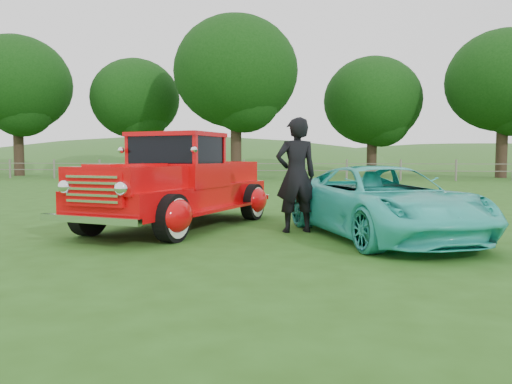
# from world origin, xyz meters

# --- Properties ---
(ground) EXTENTS (140.00, 140.00, 0.00)m
(ground) POSITION_xyz_m (0.00, 0.00, 0.00)
(ground) COLOR #264F15
(ground) RESTS_ON ground
(distant_hills) EXTENTS (116.00, 60.00, 18.00)m
(distant_hills) POSITION_xyz_m (-4.08, 59.46, -4.55)
(distant_hills) COLOR #2E6324
(distant_hills) RESTS_ON ground
(fence_line) EXTENTS (48.00, 0.12, 1.20)m
(fence_line) POSITION_xyz_m (0.00, 22.00, 0.60)
(fence_line) COLOR #6C685B
(fence_line) RESTS_ON ground
(tree_far_west) EXTENTS (7.60, 7.60, 9.93)m
(tree_far_west) POSITION_xyz_m (-20.00, 26.00, 6.49)
(tree_far_west) COLOR #312018
(tree_far_west) RESTS_ON ground
(tree_mid_west) EXTENTS (6.40, 6.40, 8.46)m
(tree_mid_west) POSITION_xyz_m (-12.00, 28.00, 5.55)
(tree_mid_west) COLOR #312018
(tree_mid_west) RESTS_ON ground
(tree_near_west) EXTENTS (8.00, 8.00, 10.42)m
(tree_near_west) POSITION_xyz_m (-4.00, 25.00, 6.80)
(tree_near_west) COLOR #312018
(tree_near_west) RESTS_ON ground
(tree_near_east) EXTENTS (6.80, 6.80, 8.33)m
(tree_near_east) POSITION_xyz_m (5.00, 29.00, 5.25)
(tree_near_east) COLOR #312018
(tree_near_east) RESTS_ON ground
(tree_mid_east) EXTENTS (7.20, 7.20, 9.44)m
(tree_mid_east) POSITION_xyz_m (13.00, 27.00, 6.17)
(tree_mid_east) COLOR #312018
(tree_mid_east) RESTS_ON ground
(red_pickup) EXTENTS (3.16, 5.27, 1.78)m
(red_pickup) POSITION_xyz_m (-0.92, 2.04, 0.80)
(red_pickup) COLOR black
(red_pickup) RESTS_ON ground
(teal_sedan) EXTENTS (3.43, 4.69, 1.18)m
(teal_sedan) POSITION_xyz_m (2.76, 1.28, 0.59)
(teal_sedan) COLOR #33CCBD
(teal_sedan) RESTS_ON ground
(man) EXTENTS (0.86, 0.71, 2.02)m
(man) POSITION_xyz_m (1.32, 1.70, 1.01)
(man) COLOR black
(man) RESTS_ON ground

